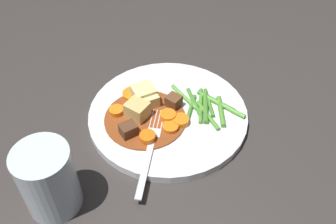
{
  "coord_description": "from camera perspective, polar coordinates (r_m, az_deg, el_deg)",
  "views": [
    {
      "loc": [
        0.18,
        0.41,
        0.47
      ],
      "look_at": [
        0.0,
        0.0,
        0.01
      ],
      "focal_mm": 40.84,
      "sensor_mm": 36.0,
      "label": 1
    }
  ],
  "objects": [
    {
      "name": "water_glass",
      "position": [
        0.53,
        -17.44,
        -9.66
      ],
      "size": [
        0.07,
        0.07,
        0.11
      ],
      "primitive_type": "cylinder",
      "color": "silver",
      "rests_on": "ground_plane"
    },
    {
      "name": "green_bean_3",
      "position": [
        0.64,
        3.35,
        0.37
      ],
      "size": [
        0.05,
        0.06,
        0.01
      ],
      "primitive_type": "cylinder",
      "rotation": [
        0.0,
        1.57,
        0.9
      ],
      "color": "#4C8E33",
      "rests_on": "dinner_plate"
    },
    {
      "name": "green_bean_9",
      "position": [
        0.66,
        7.16,
        1.64
      ],
      "size": [
        0.04,
        0.07,
        0.01
      ],
      "primitive_type": "cylinder",
      "rotation": [
        0.0,
        1.57,
        2.04
      ],
      "color": "#4C8E33",
      "rests_on": "dinner_plate"
    },
    {
      "name": "carrot_slice_3",
      "position": [
        0.67,
        -5.41,
        2.58
      ],
      "size": [
        0.04,
        0.04,
        0.01
      ],
      "primitive_type": "cylinder",
      "rotation": [
        0.0,
        0.0,
        2.83
      ],
      "color": "orange",
      "rests_on": "dinner_plate"
    },
    {
      "name": "potato_chunk_1",
      "position": [
        0.63,
        -4.59,
        0.26
      ],
      "size": [
        0.04,
        0.05,
        0.03
      ],
      "primitive_type": "cube",
      "rotation": [
        0.0,
        0.0,
        0.56
      ],
      "color": "#DBBC6B",
      "rests_on": "dinner_plate"
    },
    {
      "name": "stew_sauce",
      "position": [
        0.63,
        -3.52,
        -0.83
      ],
      "size": [
        0.14,
        0.14,
        0.0
      ],
      "primitive_type": "cylinder",
      "color": "brown",
      "rests_on": "dinner_plate"
    },
    {
      "name": "green_bean_1",
      "position": [
        0.65,
        8.26,
        0.94
      ],
      "size": [
        0.05,
        0.08,
        0.01
      ],
      "primitive_type": "cylinder",
      "rotation": [
        0.0,
        1.57,
        2.04
      ],
      "color": "#66AD42",
      "rests_on": "dinner_plate"
    },
    {
      "name": "green_bean_5",
      "position": [
        0.67,
        2.42,
        2.28
      ],
      "size": [
        0.02,
        0.07,
        0.01
      ],
      "primitive_type": "cylinder",
      "rotation": [
        0.0,
        1.57,
        1.76
      ],
      "color": "#66AD42",
      "rests_on": "dinner_plate"
    },
    {
      "name": "carrot_slice_0",
      "position": [
        0.6,
        -3.07,
        -3.83
      ],
      "size": [
        0.03,
        0.03,
        0.01
      ],
      "primitive_type": "cylinder",
      "rotation": [
        0.0,
        0.0,
        4.26
      ],
      "color": "orange",
      "rests_on": "dinner_plate"
    },
    {
      "name": "meat_chunk_1",
      "position": [
        0.65,
        0.85,
        1.58
      ],
      "size": [
        0.03,
        0.03,
        0.02
      ],
      "primitive_type": "cube",
      "rotation": [
        0.0,
        0.0,
        0.52
      ],
      "color": "brown",
      "rests_on": "dinner_plate"
    },
    {
      "name": "ground_plane",
      "position": [
        0.65,
        0.0,
        -0.86
      ],
      "size": [
        3.0,
        3.0,
        0.0
      ],
      "primitive_type": "plane",
      "color": "#383330"
    },
    {
      "name": "potato_chunk_2",
      "position": [
        0.65,
        -3.62,
        2.62
      ],
      "size": [
        0.04,
        0.04,
        0.03
      ],
      "primitive_type": "cube",
      "rotation": [
        0.0,
        0.0,
        3.18
      ],
      "color": "#EAD68C",
      "rests_on": "dinner_plate"
    },
    {
      "name": "carrot_slice_2",
      "position": [
        0.62,
        1.89,
        -1.31
      ],
      "size": [
        0.03,
        0.03,
        0.01
      ],
      "primitive_type": "cylinder",
      "rotation": [
        0.0,
        0.0,
        4.82
      ],
      "color": "orange",
      "rests_on": "dinner_plate"
    },
    {
      "name": "meat_chunk_0",
      "position": [
        0.6,
        -5.91,
        -2.72
      ],
      "size": [
        0.03,
        0.03,
        0.02
      ],
      "primitive_type": "cube",
      "rotation": [
        0.0,
        0.0,
        0.14
      ],
      "color": "#56331E",
      "rests_on": "dinner_plate"
    },
    {
      "name": "green_bean_2",
      "position": [
        0.65,
        4.02,
        1.31
      ],
      "size": [
        0.02,
        0.07,
        0.01
      ],
      "primitive_type": "cylinder",
      "rotation": [
        0.0,
        1.57,
        1.42
      ],
      "color": "#4C8E33",
      "rests_on": "dinner_plate"
    },
    {
      "name": "green_bean_6",
      "position": [
        0.64,
        5.95,
        -0.49
      ],
      "size": [
        0.01,
        0.07,
        0.01
      ],
      "primitive_type": "cylinder",
      "rotation": [
        0.0,
        1.57,
        1.6
      ],
      "color": "#599E38",
      "rests_on": "dinner_plate"
    },
    {
      "name": "green_bean_0",
      "position": [
        0.66,
        6.15,
        1.4
      ],
      "size": [
        0.02,
        0.07,
        0.01
      ],
      "primitive_type": "cylinder",
      "rotation": [
        0.0,
        1.57,
        1.29
      ],
      "color": "#4C8E33",
      "rests_on": "dinner_plate"
    },
    {
      "name": "carrot_slice_1",
      "position": [
        0.61,
        0.37,
        -2.31
      ],
      "size": [
        0.03,
        0.03,
        0.01
      ],
      "primitive_type": "cylinder",
      "rotation": [
        0.0,
        0.0,
        2.75
      ],
      "color": "orange",
      "rests_on": "dinner_plate"
    },
    {
      "name": "potato_chunk_0",
      "position": [
        0.64,
        -2.76,
        1.62
      ],
      "size": [
        0.03,
        0.02,
        0.02
      ],
      "primitive_type": "cube",
      "rotation": [
        0.0,
        0.0,
        0.03
      ],
      "color": "#EAD68C",
      "rests_on": "dinner_plate"
    },
    {
      "name": "green_bean_4",
      "position": [
        0.65,
        4.89,
        0.98
      ],
      "size": [
        0.04,
        0.08,
        0.01
      ],
      "primitive_type": "cylinder",
      "rotation": [
        0.0,
        1.57,
        1.08
      ],
      "color": "#599E38",
      "rests_on": "dinner_plate"
    },
    {
      "name": "carrot_slice_4",
      "position": [
        0.63,
        0.01,
        -0.67
      ],
      "size": [
        0.04,
        0.04,
        0.01
      ],
      "primitive_type": "cylinder",
      "rotation": [
        0.0,
        0.0,
        3.94
      ],
      "color": "orange",
      "rests_on": "dinner_plate"
    },
    {
      "name": "fork",
      "position": [
        0.59,
        -2.65,
        -5.32
      ],
      "size": [
        0.11,
        0.16,
        0.0
      ],
      "color": "silver",
      "rests_on": "dinner_plate"
    },
    {
      "name": "carrot_slice_5",
      "position": [
        0.64,
        -7.69,
        0.1
      ],
      "size": [
        0.03,
        0.03,
        0.01
      ],
      "primitive_type": "cylinder",
      "rotation": [
        0.0,
        0.0,
        2.94
      ],
      "color": "orange",
      "rests_on": "dinner_plate"
    },
    {
      "name": "green_bean_8",
      "position": [
        0.64,
        7.92,
        0.12
      ],
      "size": [
        0.03,
        0.07,
        0.01
      ],
      "primitive_type": "cylinder",
      "rotation": [
        0.0,
        1.57,
        1.17
      ],
      "color": "#599E38",
      "rests_on": "dinner_plate"
    },
    {
      "name": "green_bean_7",
      "position": [
        0.65,
        5.62,
        0.71
      ],
      "size": [
        0.04,
        0.07,
        0.01
      ],
      "primitive_type": "cylinder",
      "rotation": [
        0.0,
        1.57,
        1.1
      ],
      "color": "#4C8E33",
      "rests_on": "dinner_plate"
    },
    {
      "name": "dinner_plate",
      "position": [
        0.65,
        0.0,
        -0.43
      ],
      "size": [
        0.27,
        0.27,
        0.01
      ],
      "primitive_type": "cylinder",
      "color": "white",
      "rests_on": "ground_plane"
    }
  ]
}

